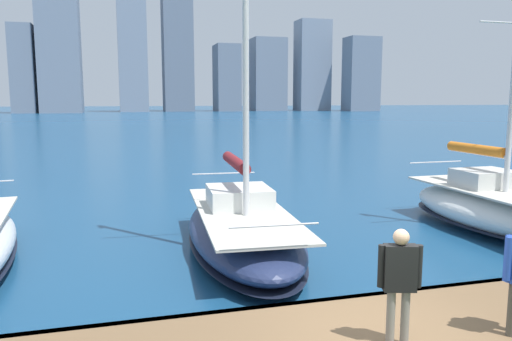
% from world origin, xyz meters
% --- Properties ---
extents(dock_pier, '(28.00, 2.80, 0.60)m').
position_xyz_m(dock_pier, '(-0.00, -0.10, 0.54)').
color(dock_pier, brown).
rests_on(dock_pier, ground).
extents(city_skyline, '(167.57, 23.07, 48.93)m').
position_xyz_m(city_skyline, '(-0.04, -162.50, 17.40)').
color(city_skyline, slate).
rests_on(city_skyline, ground).
extents(sailboat_orange, '(2.94, 6.71, 9.64)m').
position_xyz_m(sailboat_orange, '(-7.59, -6.47, 0.73)').
color(sailboat_orange, white).
rests_on(sailboat_orange, ground).
extents(sailboat_maroon, '(3.32, 8.05, 12.34)m').
position_xyz_m(sailboat_maroon, '(0.60, -6.33, 0.68)').
color(sailboat_maroon, navy).
rests_on(sailboat_maroon, ground).
extents(person_black_shirt, '(0.61, 0.32, 1.71)m').
position_xyz_m(person_black_shirt, '(-0.04, 0.46, 1.63)').
color(person_black_shirt, gray).
rests_on(person_black_shirt, dock_pier).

